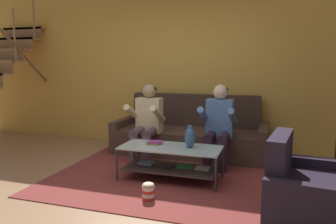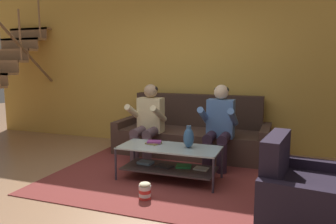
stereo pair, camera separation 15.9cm
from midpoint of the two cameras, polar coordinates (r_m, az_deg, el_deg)
The scene contains 11 objects.
ground at distance 3.85m, azimuth -6.37°, elevation -13.99°, with size 16.80×16.80×0.00m, color #A07556.
back_partition at distance 5.86m, azimuth 4.18°, elevation 8.24°, with size 8.40×0.12×2.90m, color gold.
couch at distance 5.40m, azimuth 5.08°, elevation -4.10°, with size 2.44×0.91×0.95m.
person_seated_left at distance 4.99m, azimuth -2.59°, elevation -1.28°, with size 0.50×0.58×1.15m.
person_seated_right at distance 4.69m, azimuth 9.86°, elevation -1.93°, with size 0.50×0.58×1.17m.
coffee_table at distance 4.18m, azimuth 1.32°, elevation -8.03°, with size 1.27×0.56×0.43m.
area_rug at distance 4.73m, azimuth 2.95°, elevation -9.54°, with size 3.00×3.24×0.01m.
vase at distance 4.07m, azimuth 4.74°, elevation -4.44°, with size 0.13×0.13×0.28m.
book_stack at distance 4.28m, azimuth -1.42°, elevation -5.32°, with size 0.21×0.19×0.04m.
armchair at distance 3.35m, azimuth 25.17°, elevation -13.43°, with size 1.04×1.06×0.81m.
popcorn_tub at distance 3.65m, azimuth -2.77°, elevation -13.58°, with size 0.13×0.13×0.20m.
Camera 2 is at (1.67, -3.16, 1.46)m, focal length 35.00 mm.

